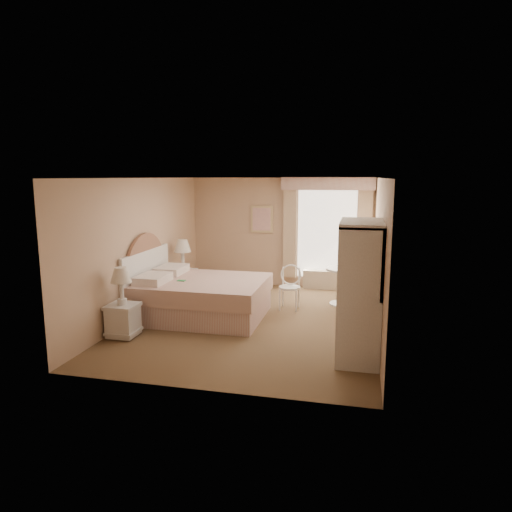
% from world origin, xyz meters
% --- Properties ---
extents(room, '(4.21, 5.51, 2.51)m').
position_xyz_m(room, '(0.00, 0.00, 1.25)').
color(room, brown).
rests_on(room, ground).
extents(window, '(2.05, 0.22, 2.51)m').
position_xyz_m(window, '(1.05, 2.65, 1.34)').
color(window, white).
rests_on(window, room).
extents(framed_art, '(0.52, 0.04, 0.62)m').
position_xyz_m(framed_art, '(-0.45, 2.71, 1.55)').
color(framed_art, tan).
rests_on(framed_art, room).
extents(bed, '(2.33, 1.83, 1.62)m').
position_xyz_m(bed, '(-1.11, 0.01, 0.39)').
color(bed, tan).
rests_on(bed, room).
extents(nightstand_near, '(0.46, 0.46, 1.11)m').
position_xyz_m(nightstand_near, '(-1.84, -1.27, 0.42)').
color(nightstand_near, silver).
rests_on(nightstand_near, room).
extents(nightstand_far, '(0.50, 0.50, 1.20)m').
position_xyz_m(nightstand_far, '(-1.84, 1.28, 0.45)').
color(nightstand_far, silver).
rests_on(nightstand_far, room).
extents(round_table, '(0.70, 0.70, 0.74)m').
position_xyz_m(round_table, '(1.50, 1.39, 0.50)').
color(round_table, white).
rests_on(round_table, room).
extents(cafe_chair, '(0.42, 0.42, 0.85)m').
position_xyz_m(cafe_chair, '(0.50, 0.90, 0.49)').
color(cafe_chair, white).
rests_on(cafe_chair, room).
extents(armoire, '(0.58, 1.16, 1.93)m').
position_xyz_m(armoire, '(1.81, -1.24, 0.80)').
color(armoire, silver).
rests_on(armoire, room).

